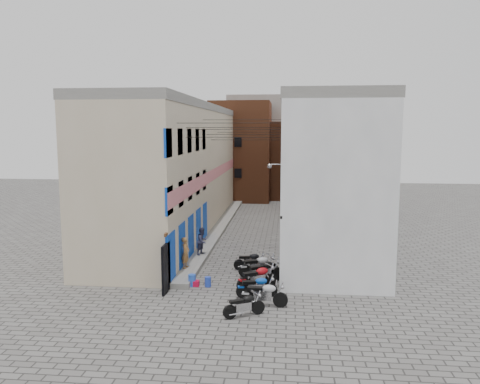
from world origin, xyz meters
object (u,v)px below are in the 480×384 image
(motorcycle_f, at_px, (258,265))
(person_a, at_px, (185,253))
(motorcycle_b, at_px, (264,293))
(motorcycle_g, at_px, (251,260))
(motorcycle_d, at_px, (258,277))
(water_jug_far, at_px, (192,280))
(red_crate, at_px, (195,283))
(person_b, at_px, (202,241))
(motorcycle_c, at_px, (257,286))
(motorcycle_a, at_px, (244,304))
(motorcycle_e, at_px, (264,270))
(water_jug_near, at_px, (208,282))

(motorcycle_f, height_order, person_a, person_a)
(motorcycle_b, bearing_deg, motorcycle_g, -168.38)
(motorcycle_b, relative_size, motorcycle_d, 0.94)
(water_jug_far, height_order, red_crate, water_jug_far)
(motorcycle_b, relative_size, person_b, 1.29)
(person_b, bearing_deg, motorcycle_c, -123.29)
(motorcycle_d, relative_size, motorcycle_g, 1.19)
(person_a, distance_m, person_b, 2.67)
(motorcycle_d, relative_size, motorcycle_f, 1.04)
(motorcycle_a, distance_m, motorcycle_d, 3.15)
(red_crate, bearing_deg, motorcycle_a, -51.70)
(motorcycle_d, xyz_separation_m, motorcycle_f, (-0.09, 1.96, -0.02))
(motorcycle_e, distance_m, person_b, 5.30)
(person_a, relative_size, person_b, 1.03)
(person_a, relative_size, water_jug_far, 2.87)
(motorcycle_b, bearing_deg, motorcycle_f, -172.17)
(motorcycle_b, distance_m, motorcycle_e, 3.00)
(motorcycle_g, height_order, person_a, person_a)
(motorcycle_d, relative_size, motorcycle_e, 1.00)
(motorcycle_a, distance_m, motorcycle_g, 6.14)
(motorcycle_d, xyz_separation_m, water_jug_far, (-3.05, 0.18, -0.33))
(motorcycle_a, distance_m, motorcycle_c, 2.18)
(motorcycle_b, relative_size, water_jug_near, 4.33)
(motorcycle_e, bearing_deg, motorcycle_f, 166.27)
(person_a, xyz_separation_m, water_jug_far, (0.74, -2.00, -0.76))
(motorcycle_b, distance_m, person_b, 7.83)
(motorcycle_b, relative_size, person_a, 1.25)
(motorcycle_c, bearing_deg, person_a, -142.19)
(motorcycle_f, bearing_deg, motorcycle_b, -13.99)
(motorcycle_d, bearing_deg, motorcycle_c, -31.98)
(red_crate, bearing_deg, person_b, 95.80)
(person_b, bearing_deg, water_jug_near, -140.60)
(red_crate, bearing_deg, motorcycle_d, -3.46)
(motorcycle_b, height_order, water_jug_near, motorcycle_b)
(motorcycle_b, height_order, person_b, person_b)
(person_a, distance_m, water_jug_far, 2.26)
(motorcycle_e, height_order, person_b, person_b)
(motorcycle_a, bearing_deg, motorcycle_d, 145.09)
(motorcycle_a, height_order, person_b, person_b)
(motorcycle_f, xyz_separation_m, person_a, (-3.70, 0.22, 0.45))
(motorcycle_c, bearing_deg, motorcycle_f, 169.63)
(motorcycle_f, height_order, red_crate, motorcycle_f)
(motorcycle_f, bearing_deg, motorcycle_c, -18.61)
(motorcycle_b, xyz_separation_m, water_jug_far, (-3.44, 2.19, -0.30))
(water_jug_near, height_order, water_jug_far, water_jug_far)
(motorcycle_g, height_order, person_b, person_b)
(motorcycle_b, distance_m, motorcycle_g, 5.10)
(motorcycle_b, xyz_separation_m, motorcycle_c, (-0.36, 1.03, -0.04))
(motorcycle_g, xyz_separation_m, water_jug_far, (-2.50, -2.82, -0.24))
(person_b, relative_size, red_crate, 3.65)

